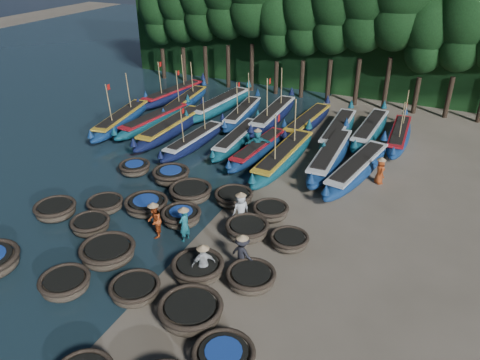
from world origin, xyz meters
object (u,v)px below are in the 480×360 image
at_px(coracle_14, 251,278).
at_px(fisherman_3, 242,253).
at_px(coracle_17, 181,216).
at_px(long_boat_9, 173,94).
at_px(coracle_15, 105,204).
at_px(long_boat_0, 122,120).
at_px(coracle_21, 171,175).
at_px(long_boat_7, 330,156).
at_px(fisherman_5, 258,143).
at_px(long_boat_13, 273,115).
at_px(coracle_22, 191,192).
at_px(long_boat_14, 308,122).
at_px(coracle_10, 55,210).
at_px(coracle_20, 135,168).
at_px(long_boat_11, 220,105).
at_px(coracle_9, 224,357).
at_px(coracle_7, 135,290).
at_px(coracle_19, 289,241).
at_px(coracle_13, 198,268).
at_px(coracle_12, 108,252).
at_px(coracle_16, 146,205).
at_px(coracle_11, 91,225).
at_px(fisherman_4, 204,263).
at_px(coracle_6, 65,284).
at_px(long_boat_17, 399,136).
at_px(long_boat_15, 338,130).
at_px(fisherman_6, 380,170).
at_px(coracle_23, 234,197).
at_px(long_boat_4, 237,139).
at_px(long_boat_8, 357,169).
at_px(long_boat_6, 284,157).
at_px(long_boat_12, 243,113).
at_px(long_boat_1, 155,120).
at_px(coracle_18, 247,229).
at_px(fisherman_0, 241,209).
at_px(coracle_8, 191,311).
at_px(long_boat_2, 172,127).
at_px(long_boat_3, 195,141).
at_px(long_boat_10, 186,102).
at_px(long_boat_5, 259,149).

height_order(coracle_14, fisherman_3, fisherman_3).
distance_m(coracle_17, long_boat_9, 18.78).
bearing_deg(coracle_15, long_boat_0, 123.50).
height_order(coracle_21, long_boat_7, long_boat_7).
bearing_deg(fisherman_5, long_boat_13, 69.17).
xyz_separation_m(coracle_22, long_boat_14, (2.50, 12.17, 0.10)).
distance_m(coracle_10, coracle_20, 5.53).
height_order(long_boat_9, long_boat_11, long_boat_9).
distance_m(coracle_9, long_boat_14, 21.33).
relative_size(coracle_7, coracle_19, 0.95).
bearing_deg(coracle_13, coracle_12, -170.30).
bearing_deg(long_boat_11, coracle_16, -70.65).
relative_size(coracle_10, coracle_11, 1.12).
bearing_deg(fisherman_5, fisherman_4, -109.79).
bearing_deg(long_boat_7, fisherman_3, -94.67).
bearing_deg(coracle_20, coracle_6, -68.93).
xyz_separation_m(coracle_13, long_boat_17, (5.30, 17.70, 0.06)).
xyz_separation_m(long_boat_15, fisherman_6, (3.74, -5.32, 0.24)).
bearing_deg(coracle_16, coracle_23, 36.02).
bearing_deg(long_boat_4, long_boat_8, -9.83).
distance_m(long_boat_6, long_boat_12, 8.13).
height_order(coracle_9, long_boat_1, long_boat_1).
relative_size(coracle_12, long_boat_0, 0.28).
xyz_separation_m(coracle_18, fisherman_0, (-0.70, 0.82, 0.48)).
bearing_deg(coracle_12, coracle_18, 41.64).
bearing_deg(coracle_17, long_boat_14, 83.17).
distance_m(coracle_8, long_boat_2, 17.72).
bearing_deg(long_boat_3, coracle_14, -46.77).
height_order(long_boat_4, long_boat_17, long_boat_17).
relative_size(long_boat_1, long_boat_8, 0.95).
height_order(long_boat_3, fisherman_4, long_boat_3).
height_order(long_boat_2, long_boat_10, long_boat_10).
bearing_deg(long_boat_3, long_boat_12, 87.50).
relative_size(coracle_16, long_boat_4, 0.30).
distance_m(fisherman_3, fisherman_5, 11.23).
distance_m(coracle_14, fisherman_6, 11.36).
bearing_deg(coracle_6, coracle_10, 137.73).
xyz_separation_m(long_boat_1, long_boat_9, (-2.01, 5.67, 0.02)).
bearing_deg(coracle_12, coracle_20, 118.44).
relative_size(coracle_20, long_boat_2, 0.24).
relative_size(coracle_22, long_boat_15, 0.27).
xyz_separation_m(long_boat_8, fisherman_6, (1.26, -0.10, 0.23)).
height_order(coracle_23, long_boat_15, long_boat_15).
xyz_separation_m(coracle_7, coracle_17, (-1.07, 5.15, 0.06)).
bearing_deg(long_boat_4, long_boat_15, 33.94).
relative_size(long_boat_1, fisherman_6, 4.86).
relative_size(coracle_19, fisherman_6, 1.24).
distance_m(coracle_14, coracle_22, 7.42).
distance_m(coracle_21, long_boat_12, 10.73).
bearing_deg(long_boat_5, fisherman_0, -67.99).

